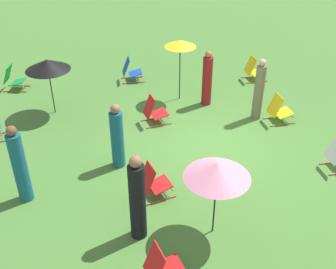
% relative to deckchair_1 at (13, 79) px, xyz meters
% --- Properties ---
extents(ground_plane, '(40.00, 40.00, 0.00)m').
position_rel_deckchair_1_xyz_m(ground_plane, '(-4.22, -5.72, -0.37)').
color(ground_plane, '#477A33').
extents(deckchair_1, '(0.60, 0.83, 0.83)m').
position_rel_deckchair_1_xyz_m(deckchair_1, '(0.00, 0.00, 0.00)').
color(deckchair_1, olive).
rests_on(deckchair_1, ground).
extents(deckchair_2, '(0.51, 0.78, 0.83)m').
position_rel_deckchair_1_xyz_m(deckchair_2, '(0.15, -3.82, 0.00)').
color(deckchair_2, olive).
rests_on(deckchair_2, ground).
extents(deckchair_5, '(0.67, 0.86, 0.83)m').
position_rel_deckchair_1_xyz_m(deckchair_5, '(-8.20, -3.90, 0.00)').
color(deckchair_5, olive).
rests_on(deckchair_5, ground).
extents(deckchair_6, '(0.56, 0.81, 0.83)m').
position_rel_deckchair_1_xyz_m(deckchair_6, '(-3.16, -7.83, 0.00)').
color(deckchair_6, olive).
rests_on(deckchair_6, ground).
extents(deckchair_7, '(0.68, 0.87, 0.83)m').
position_rel_deckchair_1_xyz_m(deckchair_7, '(-5.91, -3.99, 0.00)').
color(deckchair_7, olive).
rests_on(deckchair_7, ground).
extents(deckchair_10, '(0.55, 0.80, 0.83)m').
position_rel_deckchair_1_xyz_m(deckchair_10, '(-0.34, -7.99, 0.00)').
color(deckchair_10, olive).
rests_on(deckchair_10, ground).
extents(deckchair_11, '(0.64, 0.85, 0.83)m').
position_rel_deckchair_1_xyz_m(deckchair_11, '(-2.78, -4.32, 0.00)').
color(deckchair_11, olive).
rests_on(deckchair_11, ground).
extents(umbrella_0, '(1.25, 1.25, 1.68)m').
position_rel_deckchair_1_xyz_m(umbrella_0, '(-7.12, -5.04, 1.15)').
color(umbrella_0, black).
rests_on(umbrella_0, ground).
extents(umbrella_1, '(1.26, 1.26, 1.67)m').
position_rel_deckchair_1_xyz_m(umbrella_1, '(-1.77, -1.45, 1.15)').
color(umbrella_1, black).
rests_on(umbrella_1, ground).
extents(umbrella_2, '(0.94, 0.94, 1.91)m').
position_rel_deckchair_1_xyz_m(umbrella_2, '(-1.37, -5.26, 1.43)').
color(umbrella_2, black).
rests_on(umbrella_2, ground).
extents(person_0, '(0.34, 0.34, 1.82)m').
position_rel_deckchair_1_xyz_m(person_0, '(-2.87, -7.28, 0.50)').
color(person_0, '#72664C').
rests_on(person_0, ground).
extents(person_1, '(0.42, 0.42, 1.71)m').
position_rel_deckchair_1_xyz_m(person_1, '(-1.82, -6.02, 0.44)').
color(person_1, maroon).
rests_on(person_1, ground).
extents(person_2, '(0.44, 0.44, 1.67)m').
position_rel_deckchair_1_xyz_m(person_2, '(-4.65, -3.26, 0.42)').
color(person_2, '#195972').
rests_on(person_2, ground).
extents(person_3, '(0.40, 0.40, 1.89)m').
position_rel_deckchair_1_xyz_m(person_3, '(-7.02, -3.58, 0.53)').
color(person_3, black).
rests_on(person_3, ground).
extents(person_4, '(0.39, 0.39, 1.85)m').
position_rel_deckchair_1_xyz_m(person_4, '(-5.62, -1.21, 0.51)').
color(person_4, '#195972').
rests_on(person_4, ground).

